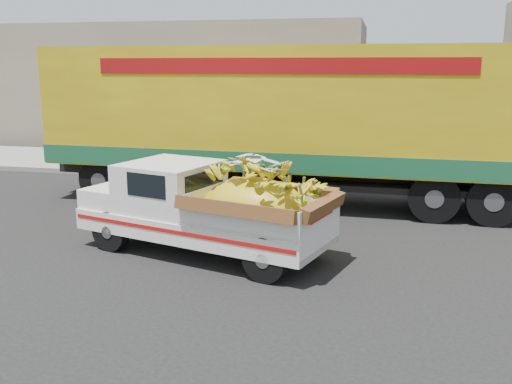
# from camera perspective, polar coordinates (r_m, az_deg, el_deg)

# --- Properties ---
(ground) EXTENTS (100.00, 100.00, 0.00)m
(ground) POSITION_cam_1_polar(r_m,az_deg,el_deg) (10.42, 1.43, -6.30)
(ground) COLOR black
(ground) RESTS_ON ground
(curb) EXTENTS (60.00, 0.25, 0.15)m
(curb) POSITION_cam_1_polar(r_m,az_deg,el_deg) (16.61, 5.74, 1.09)
(curb) COLOR gray
(curb) RESTS_ON ground
(sidewalk) EXTENTS (60.00, 4.00, 0.14)m
(sidewalk) POSITION_cam_1_polar(r_m,az_deg,el_deg) (18.66, 6.51, 2.34)
(sidewalk) COLOR gray
(sidewalk) RESTS_ON ground
(building_left) EXTENTS (18.00, 6.00, 5.00)m
(building_left) POSITION_cam_1_polar(r_m,az_deg,el_deg) (26.12, -9.92, 10.52)
(building_left) COLOR gray
(building_left) RESTS_ON ground
(pickup_truck) EXTENTS (4.91, 2.93, 1.62)m
(pickup_truck) POSITION_cam_1_polar(r_m,az_deg,el_deg) (10.13, -3.65, -1.72)
(pickup_truck) COLOR black
(pickup_truck) RESTS_ON ground
(semi_trailer) EXTENTS (12.02, 2.86, 3.80)m
(semi_trailer) POSITION_cam_1_polar(r_m,az_deg,el_deg) (13.96, 3.12, 7.45)
(semi_trailer) COLOR black
(semi_trailer) RESTS_ON ground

